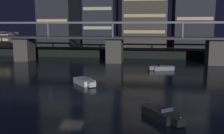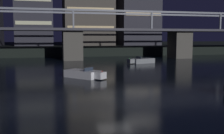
% 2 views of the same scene
% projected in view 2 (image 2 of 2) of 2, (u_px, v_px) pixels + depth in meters
% --- Properties ---
extents(ground_plane, '(400.00, 400.00, 0.00)m').
position_uv_depth(ground_plane, '(115.00, 96.00, 19.91)').
color(ground_plane, black).
extents(far_riverbank, '(240.00, 80.00, 2.20)m').
position_uv_depth(far_riverbank, '(60.00, 46.00, 98.51)').
color(far_riverbank, black).
rests_on(far_riverbank, ground).
extents(river_bridge, '(95.78, 6.40, 9.38)m').
position_uv_depth(river_bridge, '(72.00, 38.00, 51.78)').
color(river_bridge, '#4C4944').
rests_on(river_bridge, ground).
extents(tower_central, '(12.89, 11.96, 23.46)m').
position_uv_depth(tower_central, '(87.00, 2.00, 73.46)').
color(tower_central, '#423D38').
rests_on(tower_central, far_riverbank).
extents(speedboat_near_center, '(4.15, 4.59, 1.16)m').
position_uv_depth(speedboat_near_center, '(84.00, 74.00, 28.82)').
color(speedboat_near_center, silver).
rests_on(speedboat_near_center, ground).
extents(speedboat_mid_left, '(5.15, 2.90, 1.16)m').
position_uv_depth(speedboat_mid_left, '(141.00, 61.00, 45.50)').
color(speedboat_mid_left, gray).
rests_on(speedboat_mid_left, ground).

